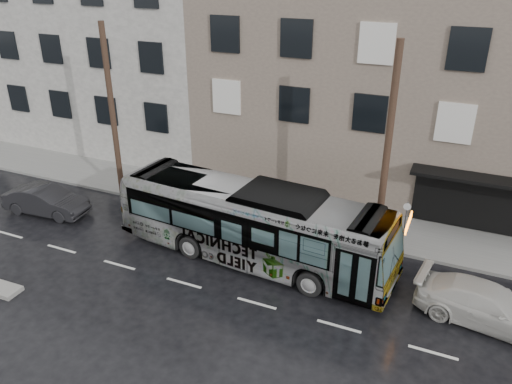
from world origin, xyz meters
TOP-DOWN VIEW (x-y plane):
  - ground at (0.00, 0.00)m, footprint 120.00×120.00m
  - sidewalk at (0.00, 4.90)m, footprint 90.00×3.60m
  - building_taupe at (5.00, 12.70)m, footprint 20.00×12.00m
  - building_grey at (-18.00, 14.20)m, footprint 26.00×15.00m
  - utility_pole_front at (6.50, 3.30)m, footprint 0.30×0.30m
  - utility_pole_rear at (-7.50, 3.30)m, footprint 0.30×0.30m
  - sign_post at (7.60, 3.30)m, footprint 0.06×0.06m
  - bus at (1.74, 0.34)m, footprint 12.45×3.88m
  - white_sedan at (11.07, -0.11)m, footprint 5.16×2.65m
  - dark_sedan at (-9.55, -0.09)m, footprint 4.48×1.92m

SIDE VIEW (x-z plane):
  - ground at x=0.00m, z-range 0.00..0.00m
  - sidewalk at x=0.00m, z-range 0.00..0.15m
  - white_sedan at x=11.07m, z-range 0.00..1.43m
  - dark_sedan at x=-9.55m, z-range 0.00..1.43m
  - sign_post at x=7.60m, z-range 0.15..2.55m
  - bus at x=1.74m, z-range 0.00..3.41m
  - utility_pole_front at x=6.50m, z-range 0.15..9.15m
  - utility_pole_rear at x=-7.50m, z-range 0.15..9.15m
  - building_taupe at x=5.00m, z-range 0.00..11.00m
  - building_grey at x=-18.00m, z-range 0.00..16.00m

